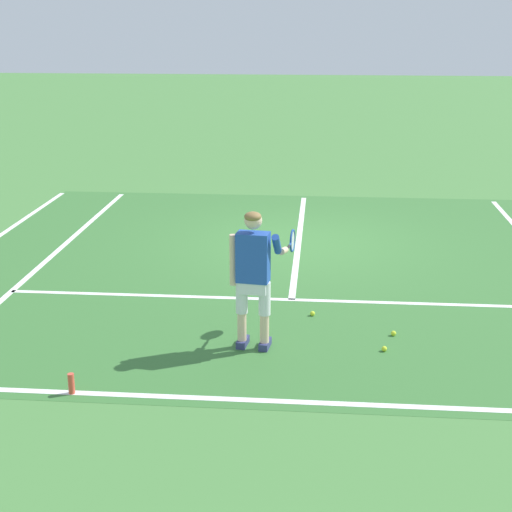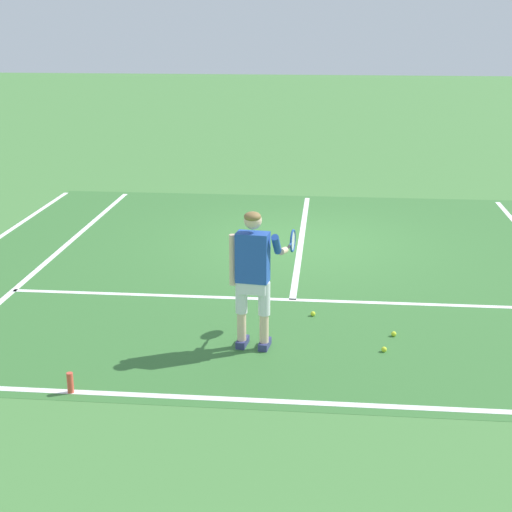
# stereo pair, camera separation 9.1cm
# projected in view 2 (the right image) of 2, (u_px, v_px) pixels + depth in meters

# --- Properties ---
(ground_plane) EXTENTS (80.00, 80.00, 0.00)m
(ground_plane) POSITION_uv_depth(u_px,v_px,m) (301.00, 242.00, 13.73)
(ground_plane) COLOR #477F3D
(court_inner_surface) EXTENTS (10.98, 9.83, 0.00)m
(court_inner_surface) POSITION_uv_depth(u_px,v_px,m) (298.00, 264.00, 12.57)
(court_inner_surface) COLOR #387033
(court_inner_surface) RESTS_ON ground
(line_baseline) EXTENTS (10.98, 0.10, 0.01)m
(line_baseline) POSITION_uv_depth(u_px,v_px,m) (278.00, 401.00, 8.09)
(line_baseline) COLOR white
(line_baseline) RESTS_ON ground
(line_service) EXTENTS (8.23, 0.10, 0.01)m
(line_service) POSITION_uv_depth(u_px,v_px,m) (292.00, 300.00, 10.96)
(line_service) COLOR white
(line_service) RESTS_ON ground
(line_centre_service) EXTENTS (0.10, 6.40, 0.01)m
(line_centre_service) POSITION_uv_depth(u_px,v_px,m) (302.00, 238.00, 14.00)
(line_centre_service) COLOR white
(line_centre_service) RESTS_ON ground
(line_singles_left) EXTENTS (0.10, 9.43, 0.01)m
(line_singles_left) POSITION_uv_depth(u_px,v_px,m) (53.00, 256.00, 12.94)
(line_singles_left) COLOR white
(line_singles_left) RESTS_ON ground
(tennis_player) EXTENTS (0.75, 1.09, 1.71)m
(tennis_player) POSITION_uv_depth(u_px,v_px,m) (254.00, 270.00, 9.12)
(tennis_player) COLOR navy
(tennis_player) RESTS_ON ground
(tennis_ball_near_feet) EXTENTS (0.07, 0.07, 0.07)m
(tennis_ball_near_feet) POSITION_uv_depth(u_px,v_px,m) (313.00, 314.00, 10.38)
(tennis_ball_near_feet) COLOR #CCE02D
(tennis_ball_near_feet) RESTS_ON ground
(tennis_ball_by_baseline) EXTENTS (0.07, 0.07, 0.07)m
(tennis_ball_by_baseline) POSITION_uv_depth(u_px,v_px,m) (394.00, 334.00, 9.72)
(tennis_ball_by_baseline) COLOR #CCE02D
(tennis_ball_by_baseline) RESTS_ON ground
(tennis_ball_mid_court) EXTENTS (0.07, 0.07, 0.07)m
(tennis_ball_mid_court) POSITION_uv_depth(u_px,v_px,m) (384.00, 349.00, 9.27)
(tennis_ball_mid_court) COLOR #CCE02D
(tennis_ball_mid_court) RESTS_ON ground
(water_bottle) EXTENTS (0.07, 0.07, 0.23)m
(water_bottle) POSITION_uv_depth(u_px,v_px,m) (70.00, 383.00, 8.25)
(water_bottle) COLOR #E04C38
(water_bottle) RESTS_ON ground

